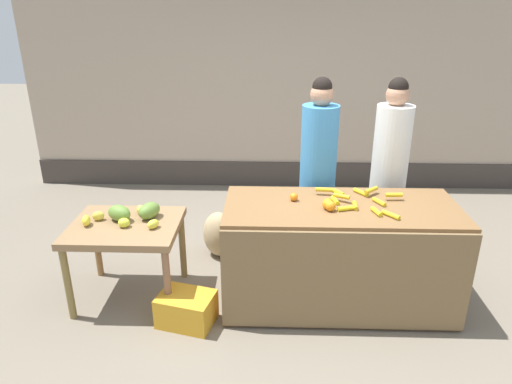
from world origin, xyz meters
TOP-DOWN VIEW (x-y plane):
  - ground_plane at (0.00, 0.00)m, footprint 24.00×24.00m
  - market_wall_back at (0.00, 2.90)m, footprint 7.10×0.23m
  - fruit_stall_counter at (0.39, -0.01)m, footprint 1.92×0.85m
  - side_table_wooden at (-1.43, 0.00)m, footprint 0.92×0.77m
  - banana_bunch_pile at (0.54, 0.07)m, footprint 0.72×0.61m
  - orange_pile at (0.23, -0.05)m, footprint 0.36×0.27m
  - mango_papaya_pile at (-1.40, 0.08)m, footprint 0.68×0.41m
  - vendor_woman_blue_shirt at (0.25, 0.66)m, footprint 0.34×0.34m
  - vendor_woman_white_shirt at (0.94, 0.73)m, footprint 0.34×0.34m
  - produce_crate at (-0.87, -0.37)m, footprint 0.51×0.42m
  - produce_sack at (-0.72, 0.76)m, footprint 0.47×0.46m

SIDE VIEW (x-z plane):
  - ground_plane at x=0.00m, z-range 0.00..0.00m
  - produce_crate at x=-0.87m, z-range 0.00..0.26m
  - produce_sack at x=-0.72m, z-range 0.00..0.48m
  - fruit_stall_counter at x=0.39m, z-range 0.00..0.91m
  - side_table_wooden at x=-1.43m, z-range 0.26..0.98m
  - mango_papaya_pile at x=-1.40m, z-range 0.71..0.85m
  - vendor_woman_white_shirt at x=0.94m, z-range 0.01..1.86m
  - vendor_woman_blue_shirt at x=0.25m, z-range 0.01..1.86m
  - banana_bunch_pile at x=0.54m, z-range 0.91..0.97m
  - orange_pile at x=0.23m, z-range 0.91..1.00m
  - market_wall_back at x=0.00m, z-range -0.03..3.56m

